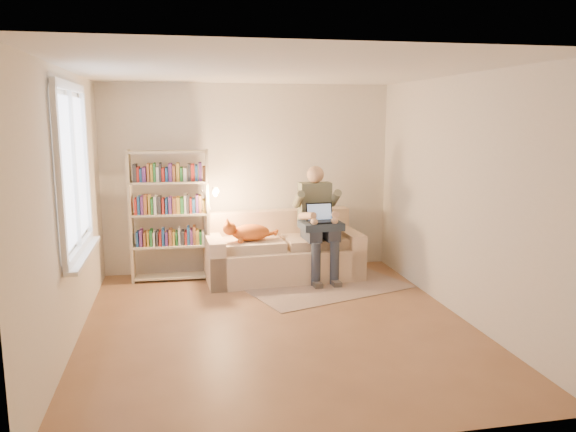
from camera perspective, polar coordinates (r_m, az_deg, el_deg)
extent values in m
plane|color=brown|center=(6.01, -1.06, -10.96)|extent=(4.50, 4.50, 0.00)
cube|color=white|center=(5.63, -1.14, 14.58)|extent=(4.00, 4.50, 0.02)
cube|color=silver|center=(5.68, -21.38, 0.68)|extent=(0.02, 4.50, 2.60)
cube|color=silver|center=(6.34, 17.01, 1.85)|extent=(0.02, 4.50, 2.60)
cube|color=silver|center=(7.88, -4.00, 3.81)|extent=(4.00, 0.02, 2.60)
cube|color=silver|center=(3.53, 5.39, -4.10)|extent=(4.00, 0.02, 2.60)
plane|color=white|center=(5.83, -20.97, 4.40)|extent=(0.00, 1.50, 1.50)
cube|color=white|center=(5.81, -21.38, 12.18)|extent=(0.05, 1.50, 0.08)
cube|color=white|center=(5.95, -20.40, -3.18)|extent=(0.05, 1.50, 0.08)
cube|color=white|center=(5.83, -20.88, 4.41)|extent=(0.04, 0.05, 1.50)
cube|color=white|center=(5.95, -19.99, -3.64)|extent=(0.12, 1.52, 0.04)
cube|color=beige|center=(7.60, -0.52, -4.72)|extent=(2.09, 1.01, 0.43)
cube|color=beige|center=(7.85, -1.12, -0.98)|extent=(2.06, 0.29, 0.44)
cube|color=beige|center=(7.43, -7.49, -4.42)|extent=(0.24, 0.93, 0.62)
cube|color=beige|center=(7.84, 6.09, -3.63)|extent=(0.24, 0.93, 0.62)
cube|color=beige|center=(7.40, -3.92, -2.95)|extent=(0.90, 0.65, 0.12)
cube|color=beige|center=(7.61, 2.96, -2.58)|extent=(0.90, 0.65, 0.12)
cube|color=slate|center=(7.59, 2.73, 1.25)|extent=(0.43, 0.25, 0.58)
sphere|color=tan|center=(7.52, 2.80, 4.23)|extent=(0.23, 0.23, 0.23)
cube|color=#303643|center=(7.36, 2.36, -1.76)|extent=(0.19, 0.48, 0.18)
cube|color=#303643|center=(7.43, 4.23, -1.66)|extent=(0.19, 0.48, 0.18)
cylinder|color=#303643|center=(7.23, 2.85, -4.93)|extent=(0.12, 0.12, 0.58)
cylinder|color=#303643|center=(7.30, 4.75, -4.80)|extent=(0.12, 0.12, 0.58)
ellipsoid|color=orange|center=(7.33, -3.89, -1.70)|extent=(0.51, 0.28, 0.22)
sphere|color=orange|center=(7.23, -6.05, -1.29)|extent=(0.17, 0.17, 0.17)
cylinder|color=orange|center=(7.44, -1.98, -1.85)|extent=(0.24, 0.06, 0.07)
cube|color=#253242|center=(7.36, 3.52, -0.94)|extent=(0.55, 0.45, 0.09)
cube|color=black|center=(7.31, 3.62, -0.56)|extent=(0.37, 0.26, 0.02)
cube|color=black|center=(7.40, 3.36, 0.45)|extent=(0.36, 0.09, 0.23)
plane|color=#8CA5CC|center=(7.40, 3.36, 0.45)|extent=(0.33, 0.09, 0.31)
cube|color=beige|center=(7.58, -15.66, -0.10)|extent=(0.05, 0.26, 1.74)
cube|color=beige|center=(7.53, -8.12, 0.12)|extent=(0.05, 0.26, 1.74)
cube|color=beige|center=(7.72, -11.68, -6.00)|extent=(1.04, 0.30, 0.03)
cube|color=beige|center=(7.61, -11.80, -2.95)|extent=(1.04, 0.30, 0.03)
cube|color=beige|center=(7.53, -11.91, 0.19)|extent=(1.04, 0.30, 0.03)
cube|color=beige|center=(7.47, -12.03, 3.38)|extent=(1.04, 0.30, 0.03)
cube|color=beige|center=(7.44, -12.14, 6.40)|extent=(1.04, 0.30, 0.03)
cube|color=#995933|center=(7.59, -11.83, -2.08)|extent=(0.89, 0.24, 0.21)
cube|color=gold|center=(7.51, -11.94, 1.07)|extent=(0.89, 0.24, 0.21)
cube|color=#267233|center=(7.46, -12.06, 4.27)|extent=(0.89, 0.24, 0.21)
cylinder|color=silver|center=(7.52, -8.70, 0.52)|extent=(0.09, 0.09, 0.04)
cone|color=silver|center=(7.37, -7.58, 2.43)|extent=(0.12, 0.14, 0.14)
cube|color=gray|center=(7.27, 3.96, -7.18)|extent=(2.25, 1.73, 0.01)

